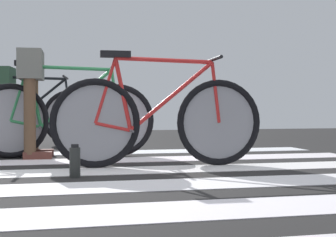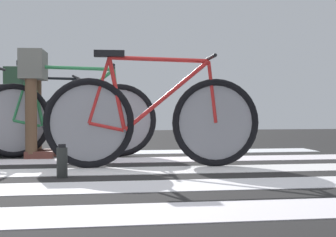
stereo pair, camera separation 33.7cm
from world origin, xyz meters
TOP-DOWN VIEW (x-y plane):
  - ground at (0.00, 0.00)m, footprint 18.00×14.00m
  - crosswalk_markings at (0.01, -0.23)m, footprint 5.45×4.23m
  - bicycle_1_of_4 at (0.68, 0.33)m, footprint 1.74×0.52m
  - bicycle_2_of_4 at (-0.05, 1.27)m, footprint 1.74×0.52m
  - cyclist_2_of_4 at (-0.36, 1.29)m, footprint 0.33×0.42m
  - bicycle_4_of_4 at (-0.47, 2.91)m, footprint 1.73×0.52m
  - cyclist_4_of_4 at (-0.78, 2.95)m, footprint 0.35×0.43m
  - water_bottle at (-0.00, -0.15)m, footprint 0.07×0.07m

SIDE VIEW (x-z plane):
  - ground at x=0.00m, z-range 0.00..0.02m
  - crosswalk_markings at x=0.01m, z-range 0.02..0.02m
  - water_bottle at x=0.00m, z-range 0.01..0.24m
  - bicycle_1_of_4 at x=0.68m, z-range -0.06..0.87m
  - bicycle_2_of_4 at x=-0.05m, z-range -0.06..0.87m
  - bicycle_4_of_4 at x=-0.47m, z-range -0.06..0.87m
  - cyclist_4_of_4 at x=-0.78m, z-range 0.17..1.17m
  - cyclist_2_of_4 at x=-0.36m, z-range 0.17..1.20m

